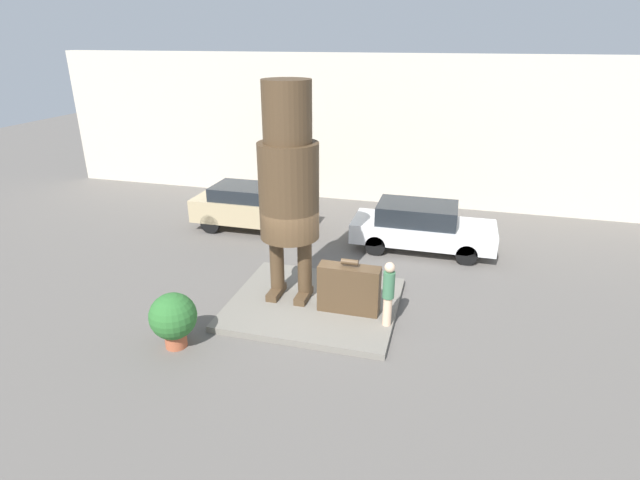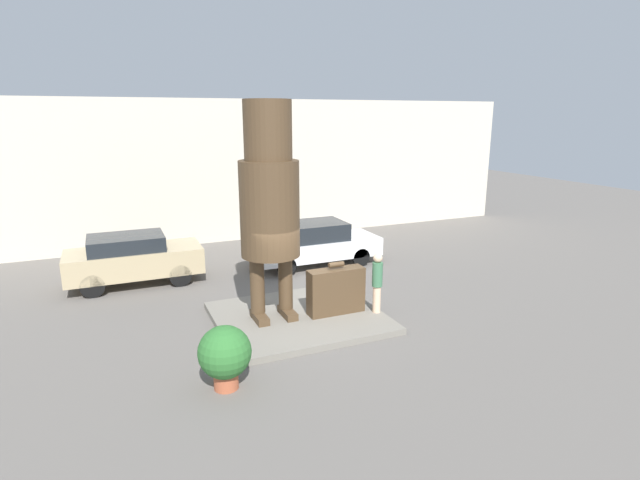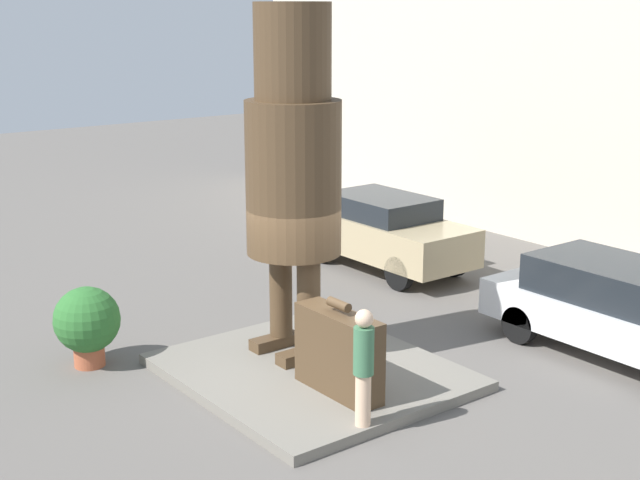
{
  "view_description": "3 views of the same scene",
  "coord_description": "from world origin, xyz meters",
  "px_view_note": "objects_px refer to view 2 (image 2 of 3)",
  "views": [
    {
      "loc": [
        3.09,
        -10.74,
        6.43
      ],
      "look_at": [
        0.08,
        0.27,
        1.74
      ],
      "focal_mm": 28.0,
      "sensor_mm": 36.0,
      "label": 1
    },
    {
      "loc": [
        -4.28,
        -11.26,
        5.2
      ],
      "look_at": [
        0.53,
        -0.16,
        2.14
      ],
      "focal_mm": 28.0,
      "sensor_mm": 36.0,
      "label": 2
    },
    {
      "loc": [
        10.08,
        -7.57,
        5.46
      ],
      "look_at": [
        0.41,
        -0.16,
        2.27
      ],
      "focal_mm": 50.0,
      "sensor_mm": 36.0,
      "label": 3
    }
  ],
  "objects_px": {
    "giant_suitcase": "(336,291)",
    "parked_car_tan": "(133,258)",
    "statue_figure": "(269,195)",
    "planter_pot": "(225,354)",
    "parked_car_white": "(314,243)",
    "tourist": "(377,280)"
  },
  "relations": [
    {
      "from": "giant_suitcase",
      "to": "parked_car_tan",
      "type": "xyz_separation_m",
      "value": [
        -4.64,
        4.98,
        0.09
      ]
    },
    {
      "from": "statue_figure",
      "to": "planter_pot",
      "type": "bearing_deg",
      "value": -124.33
    },
    {
      "from": "statue_figure",
      "to": "parked_car_white",
      "type": "height_order",
      "value": "statue_figure"
    },
    {
      "from": "parked_car_tan",
      "to": "parked_car_white",
      "type": "xyz_separation_m",
      "value": [
        5.98,
        -0.33,
        -0.04
      ]
    },
    {
      "from": "parked_car_white",
      "to": "planter_pot",
      "type": "distance_m",
      "value": 8.4
    },
    {
      "from": "tourist",
      "to": "parked_car_tan",
      "type": "height_order",
      "value": "tourist"
    },
    {
      "from": "giant_suitcase",
      "to": "tourist",
      "type": "distance_m",
      "value": 1.1
    },
    {
      "from": "parked_car_white",
      "to": "planter_pot",
      "type": "relative_size",
      "value": 3.48
    },
    {
      "from": "tourist",
      "to": "parked_car_white",
      "type": "bearing_deg",
      "value": 86.15
    },
    {
      "from": "tourist",
      "to": "planter_pot",
      "type": "relative_size",
      "value": 1.24
    },
    {
      "from": "statue_figure",
      "to": "parked_car_tan",
      "type": "relative_size",
      "value": 1.33
    },
    {
      "from": "giant_suitcase",
      "to": "parked_car_tan",
      "type": "height_order",
      "value": "parked_car_tan"
    },
    {
      "from": "tourist",
      "to": "parked_car_tan",
      "type": "bearing_deg",
      "value": 136.41
    },
    {
      "from": "planter_pot",
      "to": "tourist",
      "type": "bearing_deg",
      "value": 23.0
    },
    {
      "from": "giant_suitcase",
      "to": "parked_car_white",
      "type": "relative_size",
      "value": 0.33
    },
    {
      "from": "giant_suitcase",
      "to": "parked_car_white",
      "type": "bearing_deg",
      "value": 73.97
    },
    {
      "from": "tourist",
      "to": "parked_car_tan",
      "type": "xyz_separation_m",
      "value": [
        -5.64,
        5.37,
        -0.18
      ]
    },
    {
      "from": "tourist",
      "to": "parked_car_tan",
      "type": "relative_size",
      "value": 0.4
    },
    {
      "from": "parked_car_white",
      "to": "planter_pot",
      "type": "xyz_separation_m",
      "value": [
        -4.76,
        -6.91,
        -0.08
      ]
    },
    {
      "from": "giant_suitcase",
      "to": "parked_car_white",
      "type": "xyz_separation_m",
      "value": [
        1.34,
        4.65,
        0.05
      ]
    },
    {
      "from": "parked_car_tan",
      "to": "planter_pot",
      "type": "xyz_separation_m",
      "value": [
        1.21,
        -7.25,
        -0.12
      ]
    },
    {
      "from": "statue_figure",
      "to": "giant_suitcase",
      "type": "xyz_separation_m",
      "value": [
        1.61,
        -0.4,
        -2.55
      ]
    }
  ]
}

